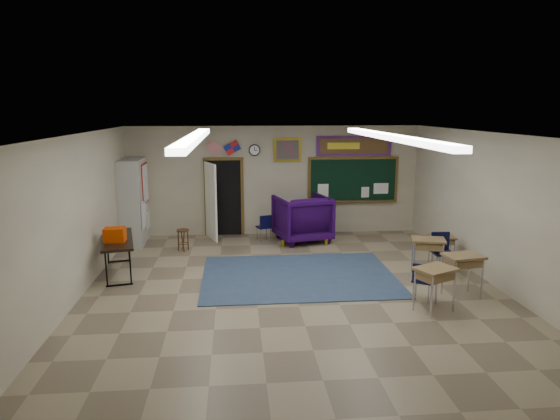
{
  "coord_description": "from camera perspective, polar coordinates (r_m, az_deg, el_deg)",
  "views": [
    {
      "loc": [
        -1.09,
        -9.12,
        3.46
      ],
      "look_at": [
        -0.12,
        1.5,
        1.28
      ],
      "focal_mm": 32.0,
      "sensor_mm": 36.0,
      "label": 1
    }
  ],
  "objects": [
    {
      "name": "chalkboard",
      "position": [
        14.11,
        8.35,
        3.28
      ],
      "size": [
        2.55,
        0.14,
        1.3
      ],
      "color": "brown",
      "rests_on": "back_wall"
    },
    {
      "name": "area_rug",
      "position": [
        10.58,
        2.11,
        -7.51
      ],
      "size": [
        4.0,
        3.0,
        0.02
      ],
      "primitive_type": "cube",
      "color": "#334662",
      "rests_on": "floor"
    },
    {
      "name": "wingback_armchair",
      "position": [
        13.19,
        2.56,
        -0.95
      ],
      "size": [
        1.59,
        1.61,
        1.22
      ],
      "primitive_type": "imported",
      "rotation": [
        0.0,
        0.0,
        3.38
      ],
      "color": "#200539",
      "rests_on": "floor"
    },
    {
      "name": "front_wall",
      "position": [
        5.13,
        7.61,
        -11.01
      ],
      "size": [
        8.0,
        0.04,
        3.0
      ],
      "primitive_type": "cube",
      "color": "beige",
      "rests_on": "floor"
    },
    {
      "name": "framed_art_print",
      "position": [
        13.7,
        0.86,
        6.89
      ],
      "size": [
        0.75,
        0.05,
        0.65
      ],
      "color": "olive",
      "rests_on": "back_wall"
    },
    {
      "name": "storage_cabinet",
      "position": [
        13.44,
        -16.37,
        0.94
      ],
      "size": [
        0.59,
        1.25,
        2.2
      ],
      "color": "#AEAEAA",
      "rests_on": "floor"
    },
    {
      "name": "wall_clock",
      "position": [
        13.64,
        -2.93,
        6.85
      ],
      "size": [
        0.32,
        0.05,
        0.32
      ],
      "color": "black",
      "rests_on": "back_wall"
    },
    {
      "name": "student_chair_reading",
      "position": [
        13.23,
        -1.89,
        -2.03
      ],
      "size": [
        0.45,
        0.45,
        0.72
      ],
      "primitive_type": null,
      "rotation": [
        0.0,
        0.0,
        3.47
      ],
      "color": "black",
      "rests_on": "floor"
    },
    {
      "name": "right_wall",
      "position": [
        10.62,
        23.54,
        -0.07
      ],
      "size": [
        0.04,
        9.0,
        3.0
      ],
      "primitive_type": "cube",
      "color": "beige",
      "rests_on": "floor"
    },
    {
      "name": "left_wall",
      "position": [
        9.77,
        -22.42,
        -0.92
      ],
      "size": [
        0.04,
        9.0,
        3.0
      ],
      "primitive_type": "cube",
      "color": "beige",
      "rests_on": "floor"
    },
    {
      "name": "student_desk_front_right",
      "position": [
        11.79,
        17.99,
        -4.23
      ],
      "size": [
        0.61,
        0.49,
        0.67
      ],
      "rotation": [
        0.0,
        0.0,
        -0.15
      ],
      "color": "olive",
      "rests_on": "floor"
    },
    {
      "name": "bulletin_board",
      "position": [
        14.01,
        8.47,
        7.28
      ],
      "size": [
        2.1,
        0.05,
        0.55
      ],
      "color": "#A10D15",
      "rests_on": "back_wall"
    },
    {
      "name": "back_wall",
      "position": [
        13.8,
        -0.62,
        3.37
      ],
      "size": [
        8.0,
        0.04,
        3.0
      ],
      "primitive_type": "cube",
      "color": "beige",
      "rests_on": "floor"
    },
    {
      "name": "wall_flags",
      "position": [
        13.59,
        -6.54,
        7.33
      ],
      "size": [
        1.16,
        0.06,
        0.7
      ],
      "primitive_type": null,
      "color": "red",
      "rests_on": "back_wall"
    },
    {
      "name": "floor",
      "position": [
        9.81,
        1.53,
        -9.12
      ],
      "size": [
        9.0,
        9.0,
        0.0
      ],
      "primitive_type": "plane",
      "color": "gray",
      "rests_on": "ground"
    },
    {
      "name": "wooden_stool",
      "position": [
        12.57,
        -11.01,
        -3.35
      ],
      "size": [
        0.3,
        0.3,
        0.54
      ],
      "color": "#4F3517",
      "rests_on": "floor"
    },
    {
      "name": "folding_table",
      "position": [
        11.17,
        -18.02,
        -4.84
      ],
      "size": [
        1.01,
        1.95,
        1.06
      ],
      "rotation": [
        0.0,
        0.0,
        0.22
      ],
      "color": "black",
      "rests_on": "floor"
    },
    {
      "name": "doorway",
      "position": [
        13.68,
        -6.84,
        1.34
      ],
      "size": [
        1.1,
        0.89,
        2.16
      ],
      "color": "black",
      "rests_on": "back_wall"
    },
    {
      "name": "student_desk_back_left",
      "position": [
        9.08,
        17.24,
        -8.42
      ],
      "size": [
        0.81,
        0.73,
        0.79
      ],
      "rotation": [
        0.0,
        0.0,
        0.44
      ],
      "color": "olive",
      "rests_on": "floor"
    },
    {
      "name": "student_desk_back_right",
      "position": [
        9.93,
        20.12,
        -6.82
      ],
      "size": [
        0.74,
        0.6,
        0.81
      ],
      "rotation": [
        0.0,
        0.0,
        0.14
      ],
      "color": "olive",
      "rests_on": "floor"
    },
    {
      "name": "ceiling",
      "position": [
        9.19,
        1.64,
        8.67
      ],
      "size": [
        8.0,
        9.0,
        0.04
      ],
      "primitive_type": "cube",
      "color": "#BCBCB7",
      "rests_on": "back_wall"
    },
    {
      "name": "student_chair_desk_b",
      "position": [
        11.16,
        18.09,
        -4.78
      ],
      "size": [
        0.45,
        0.45,
        0.87
      ],
      "primitive_type": null,
      "rotation": [
        0.0,
        0.0,
        -0.05
      ],
      "color": "black",
      "rests_on": "floor"
    },
    {
      "name": "fluorescent_strips",
      "position": [
        9.19,
        1.63,
        8.29
      ],
      "size": [
        3.86,
        6.0,
        0.1
      ],
      "primitive_type": null,
      "color": "white",
      "rests_on": "ceiling"
    },
    {
      "name": "student_chair_desk_a",
      "position": [
        9.54,
        16.0,
        -7.84
      ],
      "size": [
        0.5,
        0.5,
        0.73
      ],
      "primitive_type": null,
      "rotation": [
        0.0,
        0.0,
        2.59
      ],
      "color": "black",
      "rests_on": "floor"
    },
    {
      "name": "student_desk_front_left",
      "position": [
        10.88,
        16.49,
        -4.99
      ],
      "size": [
        0.79,
        0.67,
        0.81
      ],
      "rotation": [
        0.0,
        0.0,
        -0.27
      ],
      "color": "olive",
      "rests_on": "floor"
    }
  ]
}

